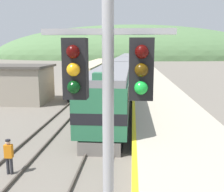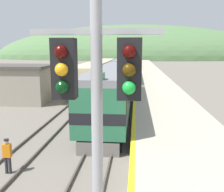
{
  "view_description": "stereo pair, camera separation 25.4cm",
  "coord_description": "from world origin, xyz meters",
  "views": [
    {
      "loc": [
        1.72,
        2.26,
        5.65
      ],
      "look_at": [
        0.31,
        20.25,
        2.41
      ],
      "focal_mm": 42.0,
      "sensor_mm": 36.0,
      "label": 1
    },
    {
      "loc": [
        1.97,
        2.28,
        5.65
      ],
      "look_at": [
        0.31,
        20.25,
        2.41
      ],
      "focal_mm": 42.0,
      "sensor_mm": 36.0,
      "label": 2
    }
  ],
  "objects": [
    {
      "name": "carriage_third",
      "position": [
        0.0,
        69.35,
        2.22
      ],
      "size": [
        3.0,
        21.63,
        4.09
      ],
      "color": "black",
      "rests_on": "ground"
    },
    {
      "name": "express_train_lead_car",
      "position": [
        0.0,
        24.98,
        2.24
      ],
      "size": [
        3.01,
        19.87,
        4.45
      ],
      "color": "black",
      "rests_on": "ground"
    },
    {
      "name": "station_shed",
      "position": [
        -10.82,
        29.23,
        2.01
      ],
      "size": [
        7.53,
        5.57,
        3.98
      ],
      "color": "gray",
      "rests_on": "ground"
    },
    {
      "name": "track_worker",
      "position": [
        -3.81,
        13.05,
        0.93
      ],
      "size": [
        0.36,
        0.23,
        1.65
      ],
      "color": "#2D2D33",
      "rests_on": "ground"
    },
    {
      "name": "track_main",
      "position": [
        0.0,
        70.0,
        0.08
      ],
      "size": [
        1.52,
        180.0,
        0.16
      ],
      "color": "#4C443D",
      "rests_on": "ground"
    },
    {
      "name": "siding_train",
      "position": [
        -4.05,
        43.43,
        1.9
      ],
      "size": [
        2.9,
        28.96,
        3.68
      ],
      "color": "black",
      "rests_on": "ground"
    },
    {
      "name": "carriage_second",
      "position": [
        0.0,
        46.84,
        2.22
      ],
      "size": [
        3.0,
        21.63,
        4.09
      ],
      "color": "black",
      "rests_on": "ground"
    },
    {
      "name": "distant_hills",
      "position": [
        0.0,
        164.47,
        0.0
      ],
      "size": [
        170.6,
        76.77,
        39.82
      ],
      "color": "#517547",
      "rests_on": "ground"
    },
    {
      "name": "platform",
      "position": [
        4.64,
        50.0,
        0.43
      ],
      "size": [
        5.8,
        140.0,
        0.87
      ],
      "color": "#B2A893",
      "rests_on": "ground"
    },
    {
      "name": "track_siding",
      "position": [
        -4.05,
        70.0,
        0.08
      ],
      "size": [
        1.52,
        180.0,
        0.16
      ],
      "color": "#4C443D",
      "rests_on": "ground"
    },
    {
      "name": "carriage_fourth",
      "position": [
        0.0,
        91.86,
        2.22
      ],
      "size": [
        3.0,
        21.63,
        4.09
      ],
      "color": "black",
      "rests_on": "ground"
    },
    {
      "name": "signal_mast_main",
      "position": [
        1.31,
        6.61,
        4.46
      ],
      "size": [
        2.2,
        0.42,
        6.83
      ],
      "color": "#9E9EA3",
      "rests_on": "ground"
    }
  ]
}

